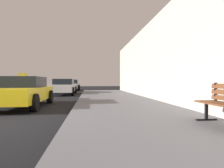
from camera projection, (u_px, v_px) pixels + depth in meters
The scene contains 5 objects.
sidewalk at pixel (141, 117), 5.56m from camera, with size 4.00×32.00×0.15m, color #5B5B60.
building_wall at pixel (216, 43), 5.78m from camera, with size 0.70×32.00×4.33m, color #ADA393.
car_yellow at pixel (21, 91), 8.37m from camera, with size 2.05×4.34×1.43m.
car_white at pixel (64, 87), 16.34m from camera, with size 1.93×4.60×1.27m.
car_silver at pixel (71, 85), 23.64m from camera, with size 2.02×4.22×1.27m.
Camera 1 is at (2.58, -5.43, 1.07)m, focal length 32.23 mm.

